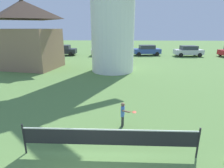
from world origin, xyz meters
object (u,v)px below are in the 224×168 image
at_px(parked_car_silver, 188,51).
at_px(chapel, 26,36).
at_px(parked_car_cream, 106,50).
at_px(tennis_net, 110,137).
at_px(parked_car_blue, 147,50).
at_px(player_far, 123,113).
at_px(parked_car_black, 62,50).

distance_m(parked_car_silver, chapel, 21.94).
distance_m(parked_car_cream, chapel, 11.95).
bearing_deg(tennis_net, parked_car_cream, 94.43).
bearing_deg(tennis_net, parked_car_blue, 79.06).
height_order(parked_car_blue, chapel, chapel).
distance_m(parked_car_blue, chapel, 17.13).
bearing_deg(player_far, parked_car_silver, 64.11).
bearing_deg(chapel, parked_car_black, 85.57).
relative_size(parked_car_cream, parked_car_blue, 1.03).
bearing_deg(tennis_net, parked_car_black, 110.34).
bearing_deg(tennis_net, player_far, 75.75).
xyz_separation_m(parked_car_black, parked_car_silver, (19.15, -0.36, -0.00)).
distance_m(parked_car_cream, parked_car_blue, 6.37).
bearing_deg(parked_car_silver, parked_car_black, 178.93).
height_order(parked_car_cream, chapel, chapel).
distance_m(tennis_net, chapel, 16.82).
distance_m(player_far, parked_car_cream, 20.94).
height_order(player_far, parked_car_black, parked_car_black).
relative_size(parked_car_blue, chapel, 0.56).
relative_size(parked_car_black, parked_car_blue, 1.03).
relative_size(parked_car_black, parked_car_cream, 0.99).
xyz_separation_m(player_far, parked_car_black, (-9.05, 21.18, 0.19)).
distance_m(parked_car_cream, parked_car_silver, 12.35).
bearing_deg(parked_car_cream, chapel, -130.05).
relative_size(tennis_net, player_far, 5.27).
height_order(parked_car_black, parked_car_blue, same).
bearing_deg(player_far, parked_car_blue, 79.36).
relative_size(player_far, chapel, 0.14).
height_order(parked_car_black, parked_car_cream, same).
height_order(tennis_net, parked_car_black, parked_car_black).
bearing_deg(parked_car_black, player_far, -66.87).
xyz_separation_m(parked_car_blue, chapel, (-13.84, -9.79, 2.47)).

